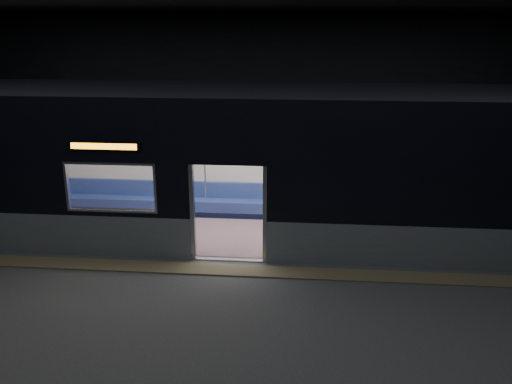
# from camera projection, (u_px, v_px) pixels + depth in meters

# --- Properties ---
(station_floor) EXTENTS (24.00, 14.00, 0.01)m
(station_floor) POSITION_uv_depth(u_px,v_px,m) (222.00, 284.00, 10.26)
(station_floor) COLOR #47494C
(station_floor) RESTS_ON ground
(station_envelope) EXTENTS (24.00, 14.00, 5.00)m
(station_envelope) POSITION_uv_depth(u_px,v_px,m) (217.00, 88.00, 9.14)
(station_envelope) COLOR black
(station_envelope) RESTS_ON station_floor
(tactile_strip) EXTENTS (22.80, 0.50, 0.03)m
(tactile_strip) POSITION_uv_depth(u_px,v_px,m) (226.00, 270.00, 10.77)
(tactile_strip) COLOR #8C7F59
(tactile_strip) RESTS_ON station_floor
(metro_car) EXTENTS (18.00, 3.04, 3.35)m
(metro_car) POSITION_uv_depth(u_px,v_px,m) (237.00, 157.00, 12.11)
(metro_car) COLOR #84949D
(metro_car) RESTS_ON station_floor
(passenger) EXTENTS (0.43, 0.69, 1.33)m
(passenger) POSITION_uv_depth(u_px,v_px,m) (369.00, 192.00, 13.11)
(passenger) COLOR black
(passenger) RESTS_ON metro_car
(handbag) EXTENTS (0.30, 0.28, 0.13)m
(handbag) POSITION_uv_depth(u_px,v_px,m) (368.00, 199.00, 12.95)
(handbag) COLOR black
(handbag) RESTS_ON passenger
(transit_map) EXTENTS (0.98, 0.03, 0.64)m
(transit_map) POSITION_uv_depth(u_px,v_px,m) (343.00, 161.00, 13.25)
(transit_map) COLOR white
(transit_map) RESTS_ON metro_car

